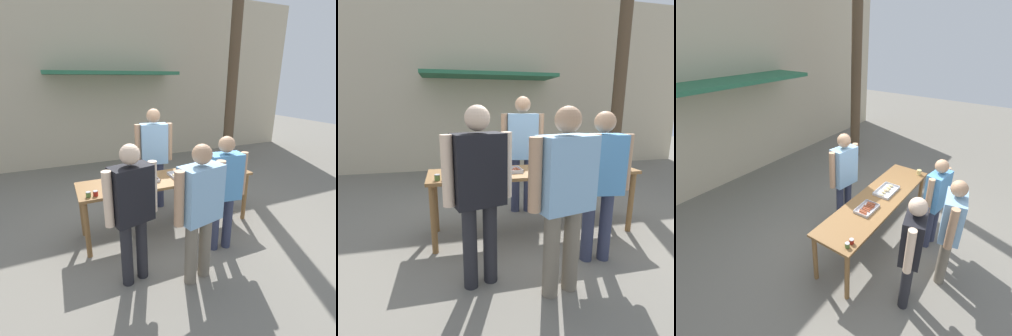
% 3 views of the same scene
% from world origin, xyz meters
% --- Properties ---
extents(ground_plane, '(24.00, 24.00, 0.00)m').
position_xyz_m(ground_plane, '(0.00, 0.00, 0.00)').
color(ground_plane, slate).
extents(building_facade_back, '(12.00, 1.11, 4.50)m').
position_xyz_m(building_facade_back, '(0.00, 3.98, 2.26)').
color(building_facade_back, beige).
rests_on(building_facade_back, ground).
extents(serving_table, '(2.67, 0.69, 0.85)m').
position_xyz_m(serving_table, '(0.00, 0.00, 0.75)').
color(serving_table, brown).
rests_on(serving_table, ground).
extents(food_tray_sausages, '(0.38, 0.25, 0.04)m').
position_xyz_m(food_tray_sausages, '(-0.37, -0.01, 0.87)').
color(food_tray_sausages, silver).
rests_on(food_tray_sausages, serving_table).
extents(food_tray_buns, '(0.48, 0.29, 0.06)m').
position_xyz_m(food_tray_buns, '(0.28, -0.01, 0.87)').
color(food_tray_buns, silver).
rests_on(food_tray_buns, serving_table).
extents(condiment_jar_mustard, '(0.06, 0.06, 0.07)m').
position_xyz_m(condiment_jar_mustard, '(-1.20, -0.23, 0.89)').
color(condiment_jar_mustard, '#567A38').
rests_on(condiment_jar_mustard, serving_table).
extents(condiment_jar_ketchup, '(0.06, 0.06, 0.07)m').
position_xyz_m(condiment_jar_ketchup, '(-1.11, -0.24, 0.89)').
color(condiment_jar_ketchup, '#B22319').
rests_on(condiment_jar_ketchup, serving_table).
extents(beer_cup, '(0.09, 0.09, 0.10)m').
position_xyz_m(beer_cup, '(1.19, -0.22, 0.90)').
color(beer_cup, '#DBC67A').
rests_on(beer_cup, serving_table).
extents(person_server_behind_table, '(0.65, 0.32, 1.80)m').
position_xyz_m(person_server_behind_table, '(0.05, 0.73, 1.07)').
color(person_server_behind_table, '#333851').
rests_on(person_server_behind_table, ground).
extents(person_customer_holding_hotdog, '(0.62, 0.34, 1.66)m').
position_xyz_m(person_customer_holding_hotdog, '(-0.82, -0.93, 0.98)').
color(person_customer_holding_hotdog, '#232328').
rests_on(person_customer_holding_hotdog, ground).
extents(person_customer_with_cup, '(0.61, 0.29, 1.60)m').
position_xyz_m(person_customer_with_cup, '(0.45, -0.80, 0.95)').
color(person_customer_with_cup, '#333851').
rests_on(person_customer_with_cup, ground).
extents(person_customer_waiting_in_line, '(0.67, 0.36, 1.65)m').
position_xyz_m(person_customer_waiting_in_line, '(-0.14, -1.19, 0.97)').
color(person_customer_waiting_in_line, '#756B5B').
rests_on(person_customer_waiting_in_line, ground).
extents(utility_pole, '(1.10, 0.27, 6.27)m').
position_xyz_m(utility_pole, '(2.79, 2.33, 3.19)').
color(utility_pole, brown).
rests_on(utility_pole, ground).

